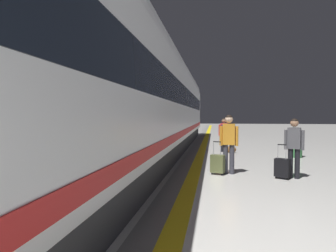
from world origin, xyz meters
The scene contains 10 objects.
safety_line_strip centered at (-1.17, 10.00, 0.00)m, with size 0.36×80.00×0.01m, color yellow.
tactile_edge_band centered at (-1.49, 10.00, 0.00)m, with size 0.60×80.00×0.01m, color slate.
high_speed_train centered at (-3.26, 9.25, 2.51)m, with size 2.94×34.93×4.97m.
passenger_near centered at (-0.18, 8.95, 1.00)m, with size 0.53×0.24×1.71m.
suitcase_near centered at (-0.50, 8.78, 0.31)m, with size 0.43×0.34×0.96m.
passenger_mid centered at (1.53, 8.60, 0.94)m, with size 0.48×0.30×1.62m.
suitcase_mid centered at (1.21, 8.48, 0.30)m, with size 0.44×0.38×0.93m.
passenger_far centered at (-0.15, 14.08, 0.93)m, with size 0.49×0.31×1.57m.
duffel_bag_far centered at (0.17, 13.79, 0.15)m, with size 0.44×0.26×0.36m.
waste_bin centered at (2.69, 12.75, 0.46)m, with size 0.46×0.46×0.91m.
Camera 1 is at (-0.60, 0.33, 1.70)m, focal length 31.28 mm.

